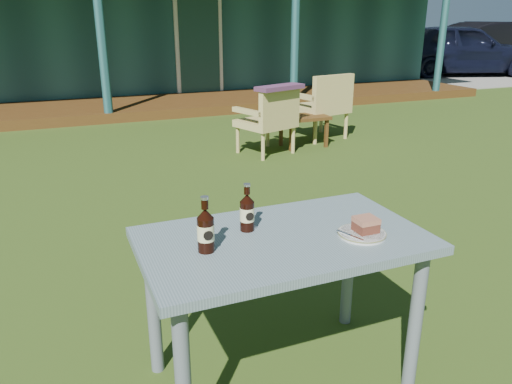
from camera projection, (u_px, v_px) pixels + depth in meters
name	position (u px, v px, depth m)	size (l,w,h in m)	color
ground	(190.00, 242.00, 3.73)	(80.00, 80.00, 0.00)	#334916
pavilion	(78.00, 16.00, 11.38)	(15.80, 8.30, 3.45)	#1D484B
gravel_strip	(455.00, 72.00, 14.92)	(9.00, 6.00, 0.02)	gray
car_near	(459.00, 49.00, 13.97)	(1.70, 4.23, 1.44)	black
car_far	(494.00, 45.00, 16.27)	(1.52, 4.37, 1.44)	black
cafe_table	(283.00, 258.00, 2.13)	(1.20, 0.70, 0.72)	slate
plate	(362.00, 234.00, 2.10)	(0.20, 0.20, 0.01)	silver
cake_slice	(366.00, 224.00, 2.10)	(0.09, 0.09, 0.06)	#52251A
fork	(350.00, 235.00, 2.07)	(0.01, 0.14, 0.00)	silver
cola_bottle_near	(247.00, 212.00, 2.13)	(0.06, 0.06, 0.21)	black
cola_bottle_far	(206.00, 230.00, 1.94)	(0.07, 0.07, 0.23)	black
bottle_cap	(254.00, 227.00, 2.18)	(0.03, 0.03, 0.01)	silver
armchair_left	(270.00, 118.00, 5.96)	(0.74, 0.72, 0.80)	tan
armchair_right	(324.00, 103.00, 6.71)	(0.76, 0.73, 0.88)	tan
floral_throw	(280.00, 87.00, 5.73)	(0.62, 0.21, 0.05)	#542D4C
side_table	(304.00, 120.00, 6.37)	(0.60, 0.40, 0.40)	#4A2D12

